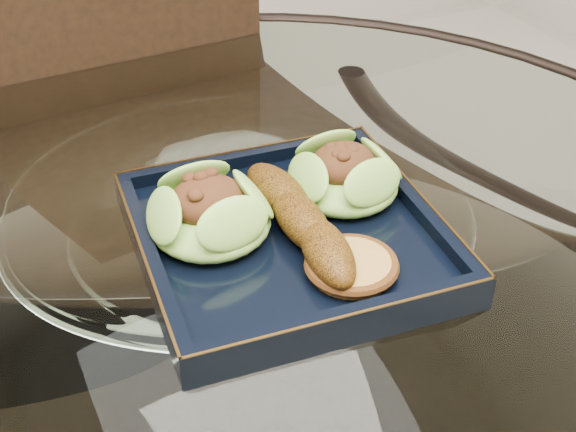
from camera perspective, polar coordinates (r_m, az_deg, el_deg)
name	(u,v)px	position (r m, az deg, el deg)	size (l,w,h in m)	color
dining_table	(245,363)	(0.87, -3.05, -10.40)	(1.13, 1.13, 0.77)	white
dining_chair	(161,217)	(1.13, -9.04, -0.10)	(0.46, 0.46, 1.02)	black
navy_plate	(288,242)	(0.74, 0.00, -1.87)	(0.27, 0.27, 0.02)	black
lettuce_wrap_left	(210,216)	(0.73, -5.57, -0.03)	(0.11, 0.11, 0.04)	#508F29
lettuce_wrap_right	(344,179)	(0.78, 4.04, 2.67)	(0.11, 0.11, 0.04)	#5AA52F
roasted_plantain	(301,220)	(0.72, 0.96, -0.29)	(0.19, 0.04, 0.04)	#693D0B
crumb_patty	(352,267)	(0.69, 4.54, -3.62)	(0.07, 0.07, 0.01)	gold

